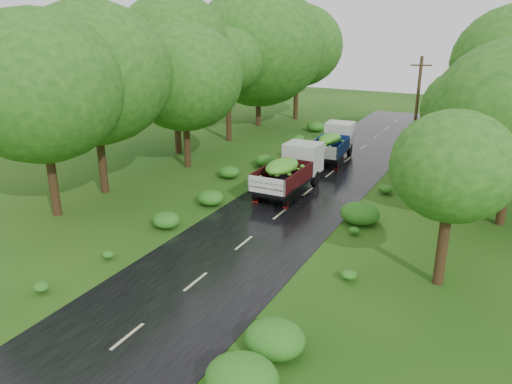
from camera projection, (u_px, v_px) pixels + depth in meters
The scene contains 9 objects.
ground at pixel (127, 337), 16.30m from camera, with size 120.00×120.00×0.00m, color #113F0D.
road at pixel (209, 271), 20.49m from camera, with size 6.50×80.00×0.02m, color black.
road_lines at pixel (222, 261), 21.33m from camera, with size 0.12×69.60×0.00m.
truck_near at pixel (291, 168), 29.35m from camera, with size 2.20×6.09×2.56m.
truck_far at pixel (334, 141), 36.10m from camera, with size 2.48×5.88×2.41m.
utility_pole at pixel (416, 114), 32.64m from camera, with size 1.28×0.50×7.53m.
trees_left at pixel (207, 58), 37.12m from camera, with size 6.82×33.96×9.89m.
trees_right at pixel (503, 97), 27.67m from camera, with size 6.26×24.04×8.69m.
shrubs at pixel (295, 197), 27.94m from camera, with size 11.90×44.00×0.70m.
Camera 1 is at (10.03, -10.36, 9.89)m, focal length 35.00 mm.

